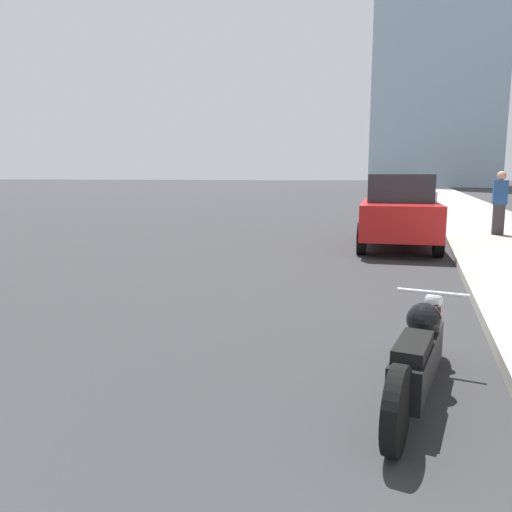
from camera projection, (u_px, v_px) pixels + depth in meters
The scene contains 5 objects.
sidewalk at pixel (452, 199), 36.14m from camera, with size 3.30×240.00×0.15m.
motorcycle at pixel (419, 354), 3.92m from camera, with size 0.63×2.30×0.72m.
parked_car_red at pixel (399, 211), 12.15m from camera, with size 2.05×4.40×1.78m.
parked_car_silver at pixel (413, 195), 22.40m from camera, with size 2.01×4.03×1.75m.
pedestrian at pixel (500, 202), 13.55m from camera, with size 0.36×0.24×1.72m.
Camera 1 is at (3.20, 1.05, 1.74)m, focal length 35.00 mm.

